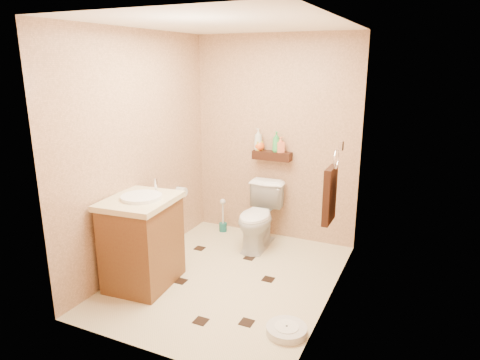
% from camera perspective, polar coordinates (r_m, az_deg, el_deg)
% --- Properties ---
extents(ground, '(2.50, 2.50, 0.00)m').
position_cam_1_polar(ground, '(4.38, -1.55, -12.93)').
color(ground, beige).
rests_on(ground, ground).
extents(wall_back, '(2.00, 0.04, 2.40)m').
position_cam_1_polar(wall_back, '(5.08, 4.65, 5.42)').
color(wall_back, tan).
rests_on(wall_back, ground).
extents(wall_front, '(2.00, 0.04, 2.40)m').
position_cam_1_polar(wall_front, '(2.93, -12.66, -2.54)').
color(wall_front, tan).
rests_on(wall_front, ground).
extents(wall_left, '(0.04, 2.50, 2.40)m').
position_cam_1_polar(wall_left, '(4.48, -13.23, 3.68)').
color(wall_left, tan).
rests_on(wall_left, ground).
extents(wall_right, '(0.04, 2.50, 2.40)m').
position_cam_1_polar(wall_right, '(3.63, 12.59, 0.98)').
color(wall_right, tan).
rests_on(wall_right, ground).
extents(ceiling, '(2.00, 2.50, 0.02)m').
position_cam_1_polar(ceiling, '(3.86, -1.83, 20.14)').
color(ceiling, white).
rests_on(ceiling, wall_back).
extents(wall_shelf, '(0.46, 0.14, 0.10)m').
position_cam_1_polar(wall_shelf, '(5.04, 4.29, 3.26)').
color(wall_shelf, '#32180D').
rests_on(wall_shelf, wall_back).
extents(floor_accents, '(1.20, 1.37, 0.01)m').
position_cam_1_polar(floor_accents, '(4.32, -2.14, -13.36)').
color(floor_accents, black).
rests_on(floor_accents, ground).
extents(toilet, '(0.44, 0.74, 0.73)m').
position_cam_1_polar(toilet, '(4.93, 2.52, -4.91)').
color(toilet, white).
rests_on(toilet, ground).
extents(vanity, '(0.65, 0.76, 1.00)m').
position_cam_1_polar(vanity, '(4.21, -12.87, -7.84)').
color(vanity, brown).
rests_on(vanity, ground).
extents(bathroom_scale, '(0.34, 0.34, 0.07)m').
position_cam_1_polar(bathroom_scale, '(3.62, 6.23, -19.25)').
color(bathroom_scale, silver).
rests_on(bathroom_scale, ground).
extents(toilet_brush, '(0.10, 0.10, 0.43)m').
position_cam_1_polar(toilet_brush, '(5.44, -2.29, -5.34)').
color(toilet_brush, '#175E59').
rests_on(toilet_brush, ground).
extents(towel_ring, '(0.12, 0.30, 0.76)m').
position_cam_1_polar(towel_ring, '(3.95, 11.95, -1.63)').
color(towel_ring, silver).
rests_on(towel_ring, wall_right).
extents(toilet_paper, '(0.12, 0.11, 0.12)m').
position_cam_1_polar(toilet_paper, '(5.11, -7.83, -1.55)').
color(toilet_paper, silver).
rests_on(toilet_paper, wall_left).
extents(bottle_a, '(0.14, 0.14, 0.26)m').
position_cam_1_polar(bottle_a, '(5.07, 2.45, 5.44)').
color(bottle_a, beige).
rests_on(bottle_a, wall_shelf).
extents(bottle_b, '(0.11, 0.11, 0.17)m').
position_cam_1_polar(bottle_b, '(5.08, 2.52, 4.92)').
color(bottle_b, gold).
rests_on(bottle_b, wall_shelf).
extents(bottle_c, '(0.16, 0.16, 0.15)m').
position_cam_1_polar(bottle_c, '(5.07, 2.62, 4.81)').
color(bottle_c, '#F35C1C').
rests_on(bottle_c, wall_shelf).
extents(bottle_d, '(0.13, 0.13, 0.24)m').
position_cam_1_polar(bottle_d, '(4.99, 4.86, 5.11)').
color(bottle_d, green).
rests_on(bottle_d, wall_shelf).
extents(bottle_e, '(0.12, 0.12, 0.18)m').
position_cam_1_polar(bottle_e, '(4.98, 5.39, 4.74)').
color(bottle_e, '#FB7E53').
rests_on(bottle_e, wall_shelf).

